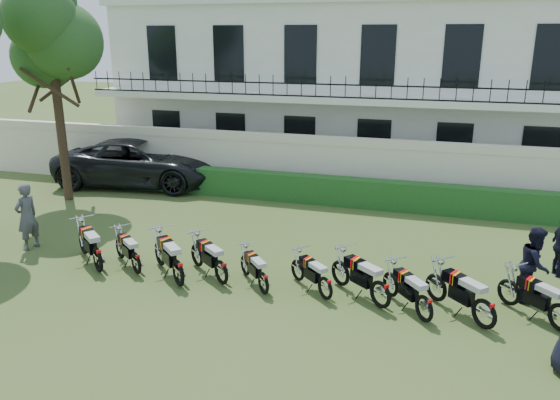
{
  "coord_description": "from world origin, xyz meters",
  "views": [
    {
      "loc": [
        4.06,
        -11.26,
        5.85
      ],
      "look_at": [
        -0.07,
        2.47,
        1.49
      ],
      "focal_mm": 35.0,
      "sensor_mm": 36.0,
      "label": 1
    }
  ],
  "objects": [
    {
      "name": "motorcycle_1",
      "position": [
        -3.09,
        -0.13,
        0.45
      ],
      "size": [
        1.45,
        1.2,
        0.98
      ],
      "rotation": [
        0.0,
        0.0,
        0.89
      ],
      "color": "black",
      "rests_on": "ground"
    },
    {
      "name": "motorcycle_3",
      "position": [
        -0.79,
        -0.07,
        0.48
      ],
      "size": [
        1.55,
        1.26,
        1.04
      ],
      "rotation": [
        0.0,
        0.0,
        0.9
      ],
      "color": "black",
      "rests_on": "ground"
    },
    {
      "name": "tree_west_near",
      "position": [
        -8.96,
        5.0,
        5.89
      ],
      "size": [
        3.4,
        3.2,
        7.9
      ],
      "color": "#473323",
      "rests_on": "ground"
    },
    {
      "name": "inspector",
      "position": [
        -6.91,
        0.56,
        0.96
      ],
      "size": [
        0.57,
        0.77,
        1.92
      ],
      "primitive_type": "imported",
      "rotation": [
        0.0,
        0.0,
        -1.73
      ],
      "color": "#57575C",
      "rests_on": "ground"
    },
    {
      "name": "building",
      "position": [
        0.0,
        13.96,
        3.71
      ],
      "size": [
        20.4,
        9.6,
        7.4
      ],
      "color": "white",
      "rests_on": "ground"
    },
    {
      "name": "ground",
      "position": [
        0.0,
        0.0,
        0.0
      ],
      "size": [
        100.0,
        100.0,
        0.0
      ],
      "primitive_type": "plane",
      "color": "#3E5522",
      "rests_on": "ground"
    },
    {
      "name": "motorcycle_0",
      "position": [
        -4.08,
        -0.32,
        0.52
      ],
      "size": [
        1.66,
        1.42,
        1.14
      ],
      "rotation": [
        0.0,
        0.0,
        0.87
      ],
      "color": "black",
      "rests_on": "ground"
    },
    {
      "name": "officer_4",
      "position": [
        6.31,
        1.28,
        0.87
      ],
      "size": [
        0.87,
        1.0,
        1.75
      ],
      "primitive_type": "imported",
      "rotation": [
        0.0,
        0.0,
        1.29
      ],
      "color": "black",
      "rests_on": "ground"
    },
    {
      "name": "motorcycle_4",
      "position": [
        0.35,
        -0.27,
        0.42
      ],
      "size": [
        1.18,
        1.32,
        0.92
      ],
      "rotation": [
        0.0,
        0.0,
        0.73
      ],
      "color": "black",
      "rests_on": "ground"
    },
    {
      "name": "motorcycle_7",
      "position": [
        4.0,
        -0.51,
        0.46
      ],
      "size": [
        1.23,
        1.49,
        1.01
      ],
      "rotation": [
        0.0,
        0.0,
        0.68
      ],
      "color": "black",
      "rests_on": "ground"
    },
    {
      "name": "hedge",
      "position": [
        1.0,
        7.2,
        0.5
      ],
      "size": [
        18.0,
        0.6,
        1.0
      ],
      "primitive_type": "cube",
      "color": "#194619",
      "rests_on": "ground"
    },
    {
      "name": "suv",
      "position": [
        -7.48,
        7.61,
        0.92
      ],
      "size": [
        6.96,
        3.88,
        1.84
      ],
      "primitive_type": "imported",
      "rotation": [
        0.0,
        0.0,
        1.7
      ],
      "color": "black",
      "rests_on": "ground"
    },
    {
      "name": "motorcycle_2",
      "position": [
        -1.74,
        -0.46,
        0.52
      ],
      "size": [
        1.58,
        1.51,
        1.13
      ],
      "rotation": [
        0.0,
        0.0,
        0.81
      ],
      "color": "black",
      "rests_on": "ground"
    },
    {
      "name": "motorcycle_6",
      "position": [
        3.04,
        -0.17,
        0.5
      ],
      "size": [
        1.61,
        1.34,
        1.09
      ],
      "rotation": [
        0.0,
        0.0,
        0.88
      ],
      "color": "black",
      "rests_on": "ground"
    },
    {
      "name": "motorcycle_5",
      "position": [
        1.79,
        -0.12,
        0.43
      ],
      "size": [
        1.31,
        1.21,
        0.93
      ],
      "rotation": [
        0.0,
        0.0,
        0.83
      ],
      "color": "black",
      "rests_on": "ground"
    },
    {
      "name": "perimeter_wall",
      "position": [
        0.0,
        8.0,
        1.17
      ],
      "size": [
        30.0,
        0.35,
        2.3
      ],
      "color": "silver",
      "rests_on": "ground"
    },
    {
      "name": "motorcycle_8",
      "position": [
        5.19,
        -0.45,
        0.51
      ],
      "size": [
        1.5,
        1.51,
        1.11
      ],
      "rotation": [
        0.0,
        0.0,
        0.78
      ],
      "color": "black",
      "rests_on": "ground"
    }
  ]
}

